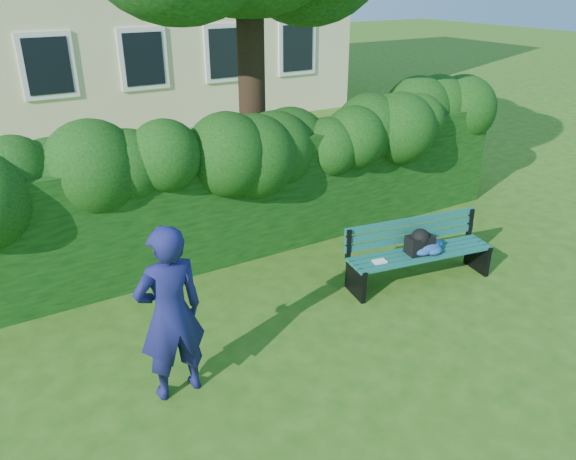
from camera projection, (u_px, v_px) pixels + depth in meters
ground at (312, 312)px, 7.34m from camera, size 80.00×80.00×0.00m
hedge at (235, 196)px, 8.68m from camera, size 10.00×1.00×1.80m
park_bench at (420, 249)px, 7.91m from camera, size 2.19×0.91×0.89m
man_reading at (170, 314)px, 5.56m from camera, size 0.71×0.48×1.91m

